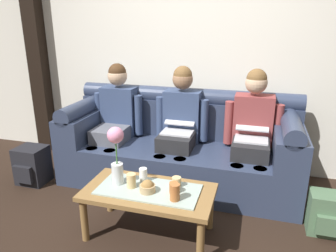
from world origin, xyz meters
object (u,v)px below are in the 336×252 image
at_px(cup_far_left, 174,188).
at_px(cup_far_right, 131,181).
at_px(cup_far_center, 143,175).
at_px(couch, 180,148).
at_px(person_right, 252,128).
at_px(cup_near_left, 176,182).
at_px(person_middle, 180,122).
at_px(person_left, 116,116).
at_px(flower_vase, 116,151).
at_px(coffee_table, 149,196).
at_px(cup_near_right, 175,192).
at_px(backpack_right, 329,215).
at_px(snack_bowl, 147,187).
at_px(backpack_left, 32,165).

relative_size(cup_far_left, cup_far_right, 0.76).
bearing_deg(cup_far_center, couch, 84.53).
bearing_deg(person_right, cup_far_right, -131.11).
bearing_deg(cup_far_center, cup_near_left, -2.36).
distance_m(person_middle, person_right, 0.73).
distance_m(person_right, cup_far_center, 1.20).
xyz_separation_m(cup_near_left, cup_far_center, (-0.28, 0.01, 0.02)).
bearing_deg(cup_near_left, cup_far_right, -161.74).
height_order(person_left, cup_far_left, person_left).
bearing_deg(cup_near_left, flower_vase, -170.00).
relative_size(coffee_table, cup_near_right, 7.98).
xyz_separation_m(person_middle, person_right, (0.73, -0.00, 0.00)).
height_order(coffee_table, cup_far_right, cup_far_right).
bearing_deg(person_left, couch, 0.30).
bearing_deg(cup_far_left, backpack_right, 19.50).
bearing_deg(snack_bowl, cup_far_center, 120.83).
distance_m(cup_far_left, backpack_left, 1.77).
height_order(cup_near_left, backpack_right, cup_near_left).
relative_size(cup_far_left, backpack_right, 0.25).
relative_size(person_left, backpack_right, 3.54).
height_order(flower_vase, snack_bowl, flower_vase).
xyz_separation_m(person_left, flower_vase, (0.46, -0.96, 0.03)).
distance_m(couch, backpack_left, 1.58).
distance_m(flower_vase, cup_far_left, 0.52).
xyz_separation_m(cup_near_right, cup_far_center, (-0.32, 0.21, -0.01)).
distance_m(cup_far_center, backpack_right, 1.53).
height_order(couch, cup_far_center, couch).
bearing_deg(person_left, coffee_table, -53.38).
bearing_deg(cup_far_right, person_left, 120.77).
bearing_deg(coffee_table, snack_bowl, -79.66).
relative_size(person_middle, flower_vase, 2.58).
xyz_separation_m(coffee_table, snack_bowl, (0.01, -0.04, 0.10)).
relative_size(cup_near_right, cup_far_left, 1.49).
relative_size(couch, cup_near_right, 19.05).
relative_size(coffee_table, backpack_left, 2.55).
bearing_deg(backpack_left, cup_far_left, -15.72).
height_order(cup_near_right, backpack_right, cup_near_right).
bearing_deg(flower_vase, backpack_left, 159.51).
bearing_deg(person_right, coffee_table, -126.64).
bearing_deg(cup_far_right, cup_far_left, 1.60).
bearing_deg(cup_far_right, person_right, 48.89).
bearing_deg(cup_far_center, snack_bowl, -59.17).
xyz_separation_m(flower_vase, cup_far_right, (0.13, -0.03, -0.22)).
bearing_deg(person_left, backpack_left, -146.22).
bearing_deg(cup_far_center, person_left, 126.54).
distance_m(coffee_table, backpack_right, 1.46).
height_order(flower_vase, cup_far_right, flower_vase).
relative_size(person_right, cup_far_center, 11.08).
bearing_deg(couch, snack_bowl, -89.55).
relative_size(person_left, person_right, 1.00).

